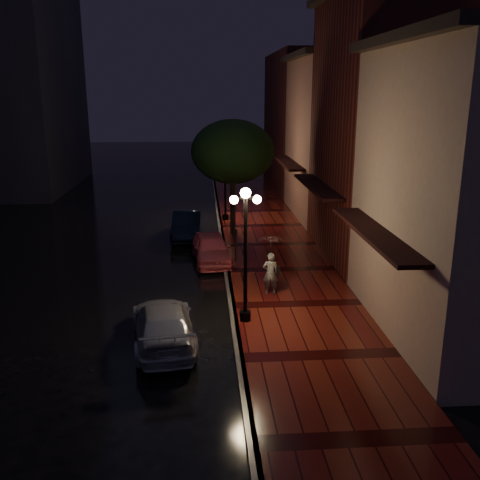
% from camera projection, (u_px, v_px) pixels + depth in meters
% --- Properties ---
extents(ground, '(120.00, 120.00, 0.00)m').
position_uv_depth(ground, '(227.00, 274.00, 22.01)').
color(ground, black).
rests_on(ground, ground).
extents(sidewalk, '(4.50, 60.00, 0.15)m').
position_uv_depth(sidewalk, '(281.00, 271.00, 22.15)').
color(sidewalk, '#480E0C').
rests_on(sidewalk, ground).
extents(curb, '(0.25, 60.00, 0.15)m').
position_uv_depth(curb, '(227.00, 272.00, 21.99)').
color(curb, '#595451').
rests_on(curb, ground).
extents(storefront_near, '(5.00, 8.00, 8.50)m').
position_uv_depth(storefront_near, '(475.00, 198.00, 15.59)').
color(storefront_near, gray).
rests_on(storefront_near, ground).
extents(storefront_mid, '(5.00, 8.00, 11.00)m').
position_uv_depth(storefront_mid, '(387.00, 134.00, 22.94)').
color(storefront_mid, '#511914').
rests_on(storefront_mid, ground).
extents(storefront_far, '(5.00, 8.00, 9.00)m').
position_uv_depth(storefront_far, '(339.00, 141.00, 30.89)').
color(storefront_far, '#8C5951').
rests_on(storefront_far, ground).
extents(storefront_extra, '(5.00, 12.00, 10.00)m').
position_uv_depth(storefront_extra, '(306.00, 122.00, 40.36)').
color(storefront_extra, '#511914').
rests_on(storefront_extra, ground).
extents(streetlamp_near, '(0.96, 0.36, 4.31)m').
position_uv_depth(streetlamp_near, '(245.00, 247.00, 16.53)').
color(streetlamp_near, black).
rests_on(streetlamp_near, sidewalk).
extents(streetlamp_far, '(0.96, 0.36, 4.31)m').
position_uv_depth(streetlamp_far, '(225.00, 177.00, 29.98)').
color(streetlamp_far, black).
rests_on(streetlamp_far, sidewalk).
extents(street_tree, '(4.16, 4.16, 5.80)m').
position_uv_depth(street_tree, '(233.00, 154.00, 26.67)').
color(street_tree, black).
rests_on(street_tree, sidewalk).
extents(pink_car, '(1.86, 3.90, 1.29)m').
position_uv_depth(pink_car, '(211.00, 248.00, 23.30)').
color(pink_car, '#F0636E').
rests_on(pink_car, ground).
extents(navy_car, '(1.56, 4.11, 1.34)m').
position_uv_depth(navy_car, '(187.00, 225.00, 27.27)').
color(navy_car, black).
rests_on(navy_car, ground).
extents(silver_car, '(2.28, 4.49, 1.25)m').
position_uv_depth(silver_car, '(163.00, 324.00, 15.77)').
color(silver_car, '#B5B5BD').
rests_on(silver_car, ground).
extents(woman_with_umbrella, '(0.90, 0.92, 2.17)m').
position_uv_depth(woman_with_umbrella, '(271.00, 256.00, 19.08)').
color(woman_with_umbrella, silver).
rests_on(woman_with_umbrella, sidewalk).
extents(parking_meter, '(0.16, 0.14, 1.47)m').
position_uv_depth(parking_meter, '(236.00, 242.00, 22.79)').
color(parking_meter, black).
rests_on(parking_meter, sidewalk).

